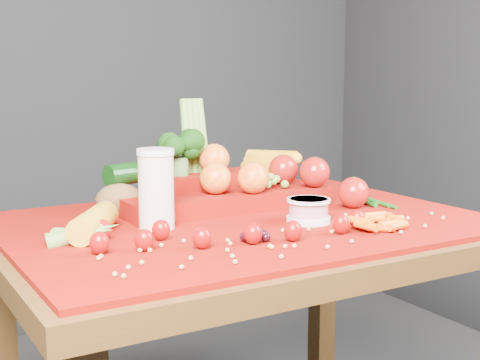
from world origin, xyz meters
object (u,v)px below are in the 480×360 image
milk_glass (156,186)px  produce_mound (228,183)px  table (244,265)px  yogurt_bowl (308,210)px

milk_glass → produce_mound: size_ratio=0.29×
table → yogurt_bowl: yogurt_bowl is taller
table → yogurt_bowl: 0.20m
table → produce_mound: 0.23m
produce_mound → table: bearing=-105.9°
table → produce_mound: produce_mound is taller
milk_glass → yogurt_bowl: 0.34m
table → milk_glass: milk_glass is taller
yogurt_bowl → produce_mound: produce_mound is taller
table → produce_mound: bearing=74.1°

